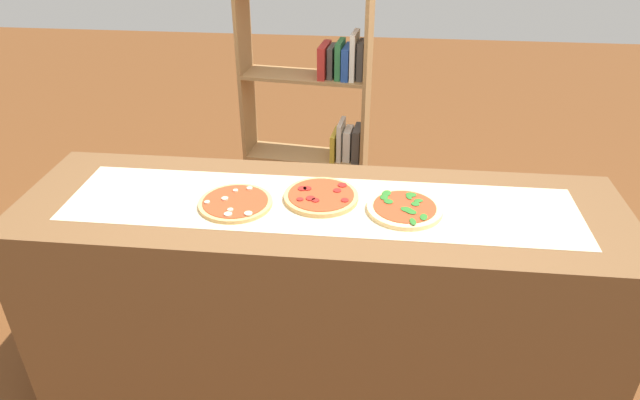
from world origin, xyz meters
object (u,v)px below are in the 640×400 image
object	(u,v)px
pizza_pepperoni_1	(321,196)
pizza_spinach_2	(405,208)
bookshelf	(321,128)
pizza_mushroom_0	(235,203)

from	to	relation	value
pizza_pepperoni_1	pizza_spinach_2	xyz separation A→B (m)	(0.32, -0.06, 0.00)
pizza_pepperoni_1	bookshelf	world-z (taller)	bookshelf
pizza_spinach_2	bookshelf	world-z (taller)	bookshelf
pizza_mushroom_0	bookshelf	size ratio (longest dim) A/B	0.19
pizza_mushroom_0	bookshelf	distance (m)	1.29
pizza_mushroom_0	pizza_spinach_2	bearing A→B (deg)	2.10
pizza_pepperoni_1	pizza_spinach_2	size ratio (longest dim) A/B	1.02
pizza_pepperoni_1	pizza_spinach_2	world-z (taller)	same
pizza_spinach_2	bookshelf	bearing A→B (deg)	109.79
pizza_pepperoni_1	pizza_mushroom_0	bearing A→B (deg)	-166.03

